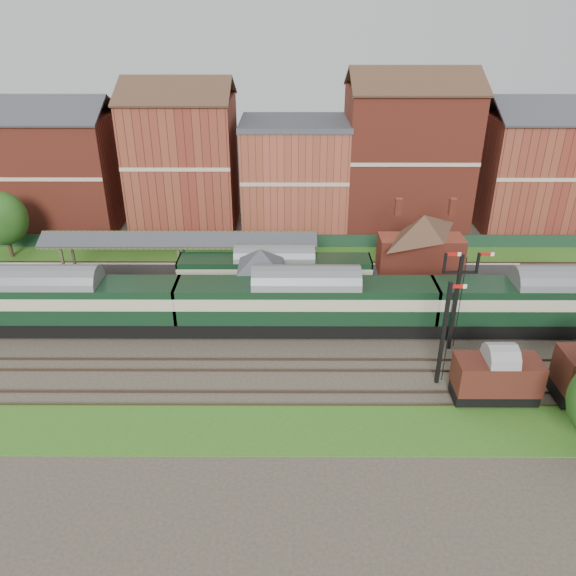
{
  "coord_description": "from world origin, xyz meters",
  "views": [
    {
      "loc": [
        -0.55,
        -39.86,
        24.21
      ],
      "look_at": [
        -0.68,
        2.0,
        3.0
      ],
      "focal_mm": 35.0,
      "sensor_mm": 36.0,
      "label": 1
    }
  ],
  "objects_px": {
    "signal_box": "(261,279)",
    "platform_railcar": "(275,272)",
    "goods_van_a": "(497,377)",
    "semaphore_bracket": "(457,296)",
    "dmu_train": "(306,302)"
  },
  "relations": [
    {
      "from": "signal_box",
      "to": "platform_railcar",
      "type": "distance_m",
      "value": 3.53
    },
    {
      "from": "signal_box",
      "to": "goods_van_a",
      "type": "bearing_deg",
      "value": -36.85
    },
    {
      "from": "semaphore_bracket",
      "to": "goods_van_a",
      "type": "bearing_deg",
      "value": -78.61
    },
    {
      "from": "signal_box",
      "to": "semaphore_bracket",
      "type": "height_order",
      "value": "semaphore_bracket"
    },
    {
      "from": "semaphore_bracket",
      "to": "dmu_train",
      "type": "height_order",
      "value": "semaphore_bracket"
    },
    {
      "from": "signal_box",
      "to": "goods_van_a",
      "type": "height_order",
      "value": "signal_box"
    },
    {
      "from": "signal_box",
      "to": "dmu_train",
      "type": "distance_m",
      "value": 4.99
    },
    {
      "from": "semaphore_bracket",
      "to": "dmu_train",
      "type": "bearing_deg",
      "value": 167.5
    },
    {
      "from": "dmu_train",
      "to": "goods_van_a",
      "type": "relative_size",
      "value": 11.1
    },
    {
      "from": "platform_railcar",
      "to": "signal_box",
      "type": "bearing_deg",
      "value": -108.67
    },
    {
      "from": "signal_box",
      "to": "semaphore_bracket",
      "type": "relative_size",
      "value": 0.73
    },
    {
      "from": "dmu_train",
      "to": "goods_van_a",
      "type": "distance_m",
      "value": 15.5
    },
    {
      "from": "dmu_train",
      "to": "goods_van_a",
      "type": "bearing_deg",
      "value": -35.57
    },
    {
      "from": "signal_box",
      "to": "dmu_train",
      "type": "relative_size",
      "value": 0.1
    },
    {
      "from": "dmu_train",
      "to": "semaphore_bracket",
      "type": "bearing_deg",
      "value": -12.5
    }
  ]
}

